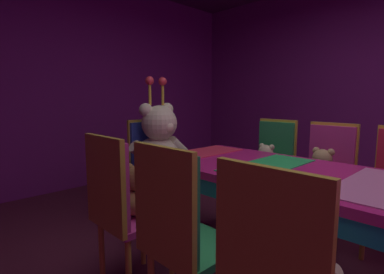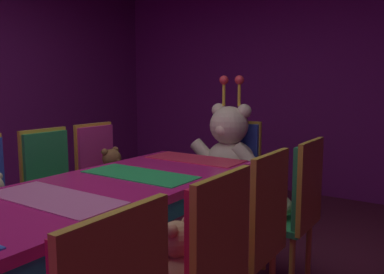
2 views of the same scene
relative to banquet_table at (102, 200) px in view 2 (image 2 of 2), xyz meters
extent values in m
cube|color=#721E72|center=(0.00, 3.20, 0.75)|extent=(5.20, 0.12, 2.80)
cube|color=#C61E72|center=(0.00, 0.00, 0.06)|extent=(0.90, 2.30, 0.05)
cube|color=teal|center=(0.00, 0.00, -0.01)|extent=(0.88, 2.25, 0.10)
cylinder|color=#4C3826|center=(0.38, 1.03, -0.31)|extent=(0.07, 0.07, 0.69)
cylinder|color=#4C3826|center=(-0.38, 1.03, -0.31)|extent=(0.07, 0.07, 0.69)
cube|color=pink|center=(0.00, -0.33, 0.09)|extent=(0.77, 0.32, 0.01)
cube|color=green|center=(0.00, 0.33, 0.09)|extent=(0.77, 0.32, 0.01)
cube|color=#E52D4C|center=(0.00, 0.98, 0.09)|extent=(0.77, 0.32, 0.01)
cylinder|color=gold|center=(-0.59, -0.09, -0.44)|extent=(0.04, 0.04, 0.42)
cylinder|color=gold|center=(-0.91, -0.09, -0.44)|extent=(0.04, 0.04, 0.42)
cylinder|color=beige|center=(-0.71, -0.15, -0.10)|extent=(0.05, 0.13, 0.12)
cylinder|color=beige|center=(-0.63, -0.20, -0.16)|extent=(0.06, 0.14, 0.06)
cube|color=#268C4C|center=(-0.75, 0.29, -0.21)|extent=(0.40, 0.40, 0.04)
cube|color=#268C4C|center=(-0.93, 0.29, 0.06)|extent=(0.05, 0.38, 0.50)
cube|color=gold|center=(-0.95, 0.29, 0.06)|extent=(0.03, 0.41, 0.55)
cylinder|color=gold|center=(-0.59, 0.45, -0.44)|extent=(0.04, 0.04, 0.42)
cylinder|color=gold|center=(-0.59, 0.13, -0.44)|extent=(0.04, 0.04, 0.42)
cylinder|color=gold|center=(-0.91, 0.45, -0.44)|extent=(0.04, 0.04, 0.42)
cylinder|color=gold|center=(-0.91, 0.13, -0.44)|extent=(0.04, 0.04, 0.42)
cube|color=#CC338C|center=(-0.76, 0.81, -0.21)|extent=(0.40, 0.40, 0.04)
cube|color=#CC338C|center=(-0.94, 0.81, 0.06)|extent=(0.05, 0.38, 0.50)
cube|color=gold|center=(-0.96, 0.81, 0.06)|extent=(0.03, 0.41, 0.55)
cylinder|color=gold|center=(-0.60, 0.97, -0.44)|extent=(0.04, 0.04, 0.42)
cylinder|color=gold|center=(-0.60, 0.65, -0.44)|extent=(0.04, 0.04, 0.42)
cylinder|color=gold|center=(-0.92, 0.97, -0.44)|extent=(0.04, 0.04, 0.42)
cylinder|color=gold|center=(-0.92, 0.65, -0.44)|extent=(0.04, 0.04, 0.42)
ellipsoid|color=brown|center=(-0.76, 0.81, -0.10)|extent=(0.20, 0.20, 0.16)
sphere|color=brown|center=(-0.74, 0.81, 0.04)|extent=(0.16, 0.16, 0.16)
sphere|color=#99663C|center=(-0.69, 0.81, 0.03)|extent=(0.06, 0.06, 0.06)
sphere|color=brown|center=(-0.76, 0.87, 0.10)|extent=(0.06, 0.06, 0.06)
sphere|color=brown|center=(-0.76, 0.75, 0.10)|extent=(0.06, 0.06, 0.06)
cylinder|color=brown|center=(-0.72, 0.91, -0.09)|extent=(0.06, 0.14, 0.13)
cylinder|color=brown|center=(-0.72, 0.71, -0.09)|extent=(0.06, 0.14, 0.13)
cylinder|color=brown|center=(-0.63, 0.86, -0.16)|extent=(0.07, 0.15, 0.07)
cylinder|color=brown|center=(-0.63, 0.76, -0.16)|extent=(0.07, 0.15, 0.07)
sphere|color=#9E7247|center=(0.74, -0.77, 0.09)|extent=(0.06, 0.06, 0.06)
cube|color=red|center=(0.94, -0.29, 0.06)|extent=(0.05, 0.38, 0.50)
cube|color=gold|center=(0.96, -0.29, 0.06)|extent=(0.03, 0.41, 0.55)
ellipsoid|color=tan|center=(0.76, -0.29, -0.11)|extent=(0.19, 0.19, 0.15)
sphere|color=tan|center=(0.75, -0.29, 0.03)|extent=(0.15, 0.15, 0.15)
sphere|color=tan|center=(0.69, -0.29, 0.02)|extent=(0.06, 0.06, 0.06)
sphere|color=tan|center=(0.76, -0.34, 0.08)|extent=(0.06, 0.06, 0.06)
sphere|color=tan|center=(0.76, -0.23, 0.08)|extent=(0.06, 0.06, 0.06)
cylinder|color=tan|center=(0.72, -0.38, -0.09)|extent=(0.05, 0.13, 0.13)
cylinder|color=tan|center=(0.72, -0.19, -0.09)|extent=(0.05, 0.13, 0.13)
cylinder|color=tan|center=(0.64, -0.24, -0.16)|extent=(0.06, 0.14, 0.06)
cube|color=#CC338C|center=(0.73, 0.25, -0.21)|extent=(0.40, 0.40, 0.04)
cube|color=#CC338C|center=(0.91, 0.25, 0.06)|extent=(0.05, 0.38, 0.50)
cube|color=gold|center=(0.93, 0.25, 0.06)|extent=(0.03, 0.41, 0.55)
cylinder|color=gold|center=(0.57, 0.41, -0.44)|extent=(0.04, 0.04, 0.42)
ellipsoid|color=tan|center=(0.73, 0.25, -0.10)|extent=(0.20, 0.20, 0.16)
sphere|color=tan|center=(0.72, 0.25, 0.04)|extent=(0.16, 0.16, 0.16)
sphere|color=tan|center=(0.66, 0.25, 0.03)|extent=(0.06, 0.06, 0.06)
sphere|color=tan|center=(0.73, 0.19, 0.10)|extent=(0.06, 0.06, 0.06)
sphere|color=tan|center=(0.73, 0.31, 0.10)|extent=(0.06, 0.06, 0.06)
cylinder|color=tan|center=(0.69, 0.15, -0.09)|extent=(0.06, 0.14, 0.13)
cylinder|color=tan|center=(0.69, 0.35, -0.09)|extent=(0.06, 0.14, 0.13)
cylinder|color=tan|center=(0.60, 0.19, -0.16)|extent=(0.07, 0.15, 0.07)
cylinder|color=tan|center=(0.60, 0.30, -0.16)|extent=(0.07, 0.15, 0.07)
cube|color=#268C4C|center=(0.76, 0.81, -0.21)|extent=(0.40, 0.40, 0.04)
cube|color=#268C4C|center=(0.94, 0.81, 0.06)|extent=(0.05, 0.38, 0.50)
cube|color=gold|center=(0.96, 0.81, 0.06)|extent=(0.03, 0.41, 0.55)
cylinder|color=gold|center=(0.92, 0.97, -0.44)|extent=(0.04, 0.04, 0.42)
cylinder|color=gold|center=(0.92, 0.65, -0.44)|extent=(0.04, 0.04, 0.42)
cylinder|color=gold|center=(0.60, 0.97, -0.44)|extent=(0.04, 0.04, 0.42)
cylinder|color=gold|center=(0.60, 0.65, -0.44)|extent=(0.04, 0.04, 0.42)
ellipsoid|color=beige|center=(0.76, 0.81, -0.11)|extent=(0.18, 0.18, 0.15)
sphere|color=beige|center=(0.75, 0.81, 0.02)|extent=(0.15, 0.15, 0.15)
sphere|color=#FDDCAD|center=(0.70, 0.81, 0.01)|extent=(0.05, 0.05, 0.05)
sphere|color=beige|center=(0.76, 0.75, 0.07)|extent=(0.05, 0.05, 0.05)
sphere|color=beige|center=(0.76, 0.86, 0.07)|extent=(0.05, 0.05, 0.05)
cylinder|color=beige|center=(0.72, 0.72, -0.10)|extent=(0.05, 0.13, 0.12)
cylinder|color=beige|center=(0.72, 0.90, -0.10)|extent=(0.05, 0.13, 0.12)
cylinder|color=beige|center=(0.64, 0.76, -0.16)|extent=(0.06, 0.14, 0.06)
cylinder|color=beige|center=(0.64, 0.86, -0.16)|extent=(0.06, 0.14, 0.06)
cube|color=#2D47B2|center=(0.00, 1.57, -0.21)|extent=(0.40, 0.40, 0.04)
cube|color=#2D47B2|center=(0.00, 1.75, 0.06)|extent=(0.38, 0.05, 0.50)
cube|color=gold|center=(0.00, 1.77, 0.06)|extent=(0.41, 0.03, 0.55)
cylinder|color=gold|center=(0.16, 1.73, -0.44)|extent=(0.04, 0.04, 0.42)
cylinder|color=gold|center=(0.16, 1.41, -0.44)|extent=(0.04, 0.04, 0.42)
cylinder|color=gold|center=(-0.16, 1.73, -0.44)|extent=(0.04, 0.04, 0.42)
cylinder|color=gold|center=(-0.16, 1.41, -0.44)|extent=(0.04, 0.04, 0.42)
ellipsoid|color=beige|center=(0.00, 1.57, 0.00)|extent=(0.43, 0.43, 0.34)
sphere|color=beige|center=(0.00, 1.53, 0.31)|extent=(0.34, 0.34, 0.34)
sphere|color=#FFF2C8|center=(0.00, 1.41, 0.28)|extent=(0.13, 0.13, 0.13)
sphere|color=beige|center=(0.13, 1.57, 0.44)|extent=(0.13, 0.13, 0.13)
sphere|color=beige|center=(-0.13, 1.57, 0.44)|extent=(0.13, 0.13, 0.13)
cylinder|color=beige|center=(0.21, 1.48, 0.03)|extent=(0.30, 0.12, 0.28)
cylinder|color=beige|center=(-0.21, 1.48, 0.03)|extent=(0.30, 0.12, 0.28)
cylinder|color=beige|center=(0.11, 1.29, -0.12)|extent=(0.32, 0.15, 0.15)
cylinder|color=beige|center=(-0.11, 1.29, -0.12)|extent=(0.32, 0.15, 0.15)
cylinder|color=gold|center=(0.08, 1.57, 0.59)|extent=(0.03, 0.03, 0.23)
sphere|color=#E5333F|center=(0.08, 1.57, 0.71)|extent=(0.08, 0.08, 0.08)
cylinder|color=gold|center=(-0.08, 1.57, 0.59)|extent=(0.03, 0.03, 0.23)
sphere|color=#E5333F|center=(-0.08, 1.57, 0.71)|extent=(0.08, 0.08, 0.08)
camera|label=1|loc=(-1.75, -0.71, 0.54)|focal=27.45mm
camera|label=2|loc=(1.68, -1.55, 0.66)|focal=36.83mm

